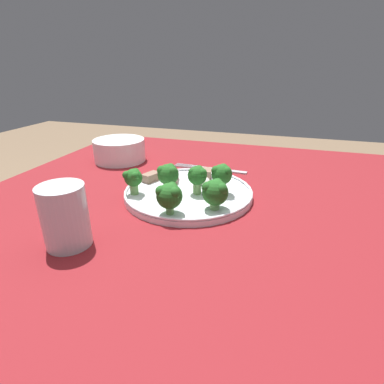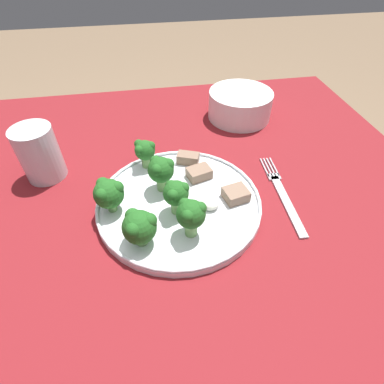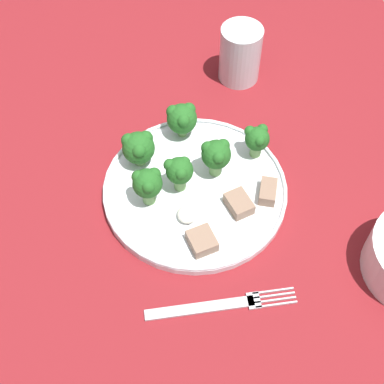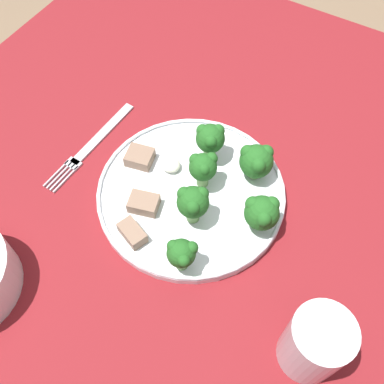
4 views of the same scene
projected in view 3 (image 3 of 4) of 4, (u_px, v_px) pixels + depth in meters
The scene contains 15 objects.
ground_plane at pixel (182, 327), 1.46m from camera, with size 8.00×8.00×0.00m, color #7F664C.
table at pixel (176, 199), 0.95m from camera, with size 1.11×1.00×0.72m.
dinner_plate at pixel (195, 190), 0.83m from camera, with size 0.28×0.28×0.02m.
fork at pixel (220, 305), 0.73m from camera, with size 0.03×0.21×0.00m.
drinking_glass at pixel (240, 57), 0.95m from camera, with size 0.07×0.07×0.10m.
broccoli_floret_near_rim_left at pixel (182, 118), 0.86m from camera, with size 0.05×0.05×0.06m.
broccoli_floret_center_left at pixel (216, 155), 0.81m from camera, with size 0.05×0.05×0.07m.
broccoli_floret_back_left at pixel (257, 139), 0.83m from camera, with size 0.04×0.04×0.06m.
broccoli_floret_front_left at pixel (147, 184), 0.78m from camera, with size 0.05×0.04×0.07m.
broccoli_floret_center_back at pixel (138, 147), 0.82m from camera, with size 0.05×0.05×0.06m.
broccoli_floret_mid_cluster at pixel (178, 171), 0.79m from camera, with size 0.04×0.04×0.06m.
meat_slice_front_slice at pixel (202, 241), 0.76m from camera, with size 0.05×0.04×0.02m.
meat_slice_middle_slice at pixel (239, 204), 0.80m from camera, with size 0.05×0.04×0.02m.
meat_slice_rear_slice at pixel (268, 192), 0.81m from camera, with size 0.05×0.04×0.02m.
sauce_dollop at pixel (185, 215), 0.79m from camera, with size 0.03×0.03×0.02m.
Camera 3 is at (0.52, -0.07, 1.41)m, focal length 50.00 mm.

